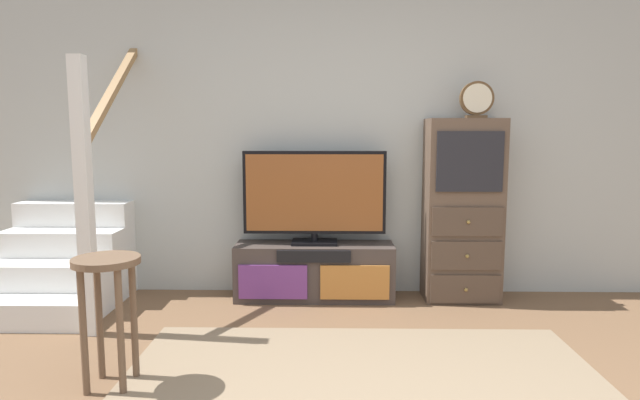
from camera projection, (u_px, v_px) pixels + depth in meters
back_wall at (352, 129)px, 4.40m from camera, size 6.40×0.12×2.70m
area_rug at (365, 394)px, 2.73m from camera, size 2.60×1.80×0.01m
media_console at (314, 271)px, 4.29m from camera, size 1.25×0.38×0.44m
television at (314, 195)px, 4.23m from camera, size 1.12×0.22×0.74m
side_cabinet at (462, 211)px, 4.21m from camera, size 0.58×0.38×1.43m
desk_clock at (477, 100)px, 4.09m from camera, size 0.26×0.08×0.28m
staircase at (73, 252)px, 4.31m from camera, size 1.00×1.36×2.20m
bar_stool_near at (108, 291)px, 2.76m from camera, size 0.34×0.34×0.69m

